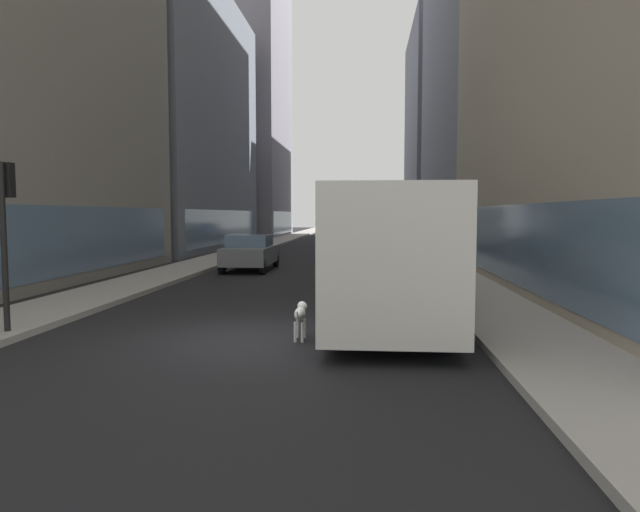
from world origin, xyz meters
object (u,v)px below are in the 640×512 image
Objects in this scene: transit_bus at (384,242)px; dalmatian_dog at (300,314)px; car_yellow_taxi at (355,231)px; car_grey_wagon at (250,252)px; pedestrian_with_handbag at (445,256)px; car_blue_hatchback at (332,230)px; box_truck at (372,225)px; traffic_light_near at (5,218)px; car_black_suv at (346,243)px.

transit_bus is 4.28m from dalmatian_dog.
car_yellow_taxi and car_grey_wagon have the same top height.
car_yellow_taxi is 2.55× the size of pedestrian_with_handbag.
transit_bus is 2.42× the size of car_blue_hatchback.
box_truck is 33.41m from traffic_light_near.
transit_bus is 43.38m from car_blue_hatchback.
car_grey_wagon is 14.10m from traffic_light_near.
transit_bus is 1.54× the size of box_truck.
car_grey_wagon is 1.26× the size of traffic_light_near.
car_yellow_taxi is 25.26m from car_black_suv.
pedestrian_with_handbag is (3.93, -12.42, 0.19)m from car_black_suv.
car_blue_hatchback is 46.93m from dalmatian_dog.
box_truck reaches higher than car_yellow_taxi.
dalmatian_dog is 9.98m from pedestrian_with_handbag.
transit_bus reaches higher than car_blue_hatchback.
car_grey_wagon is (-4.00, -33.24, 0.00)m from car_yellow_taxi.
dalmatian_dog is at bearing -90.20° from car_yellow_taxi.
car_yellow_taxi is 47.50m from traffic_light_near.
car_blue_hatchback is 25.48m from car_black_suv.
car_grey_wagon is (-4.00, -7.98, -0.00)m from car_black_suv.
traffic_light_near is at bearing -176.95° from dalmatian_dog.
traffic_light_near is at bearing -94.48° from car_blue_hatchback.
car_blue_hatchback is 1.11× the size of car_grey_wagon.
box_truck is at bearing 95.76° from pedestrian_with_handbag.
dalmatian_dog is (2.23, -46.88, -0.31)m from car_blue_hatchback.
box_truck reaches higher than dalmatian_dog.
traffic_light_near is at bearing -105.61° from car_black_suv.
car_blue_hatchback is at bearing 177.36° from car_yellow_taxi.
car_grey_wagon is at bearing 150.74° from pedestrian_with_handbag.
box_truck reaches higher than car_black_suv.
car_yellow_taxi is at bearing 95.96° from pedestrian_with_handbag.
traffic_light_near is (-7.70, -4.01, 0.66)m from transit_bus.
traffic_light_near reaches higher than box_truck.
transit_bus is 43.11m from car_yellow_taxi.
car_grey_wagon is 9.09m from pedestrian_with_handbag.
car_blue_hatchback is 0.63× the size of box_truck.
car_grey_wagon is at bearing -92.75° from car_blue_hatchback.
transit_bus reaches higher than pedestrian_with_handbag.
transit_bus is at bearing 64.43° from dalmatian_dog.
transit_bus is 5.93m from pedestrian_with_handbag.
car_grey_wagon is at bearing -116.62° from car_black_suv.
pedestrian_with_handbag reaches higher than car_blue_hatchback.
car_black_suv and car_grey_wagon have the same top height.
traffic_light_near is at bearing -97.38° from car_yellow_taxi.
car_black_suv is 22.72m from traffic_light_near.
car_black_suv is 13.03m from pedestrian_with_handbag.
car_yellow_taxi is at bearing -2.64° from car_blue_hatchback.
car_blue_hatchback is 2.82× the size of pedestrian_with_handbag.
transit_bus is at bearing 27.50° from traffic_light_near.
box_truck is (1.60, -14.58, 0.84)m from car_yellow_taxi.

